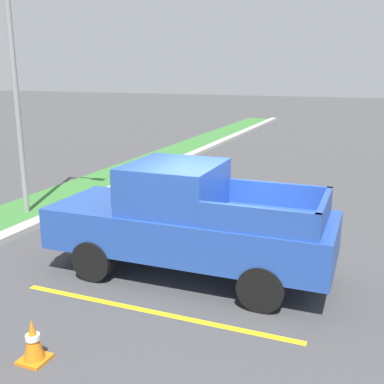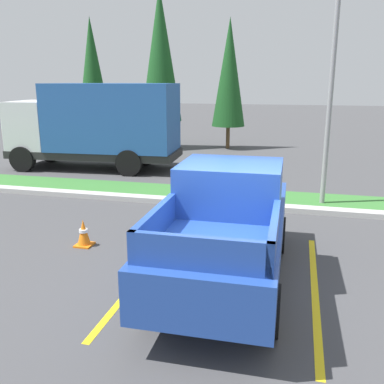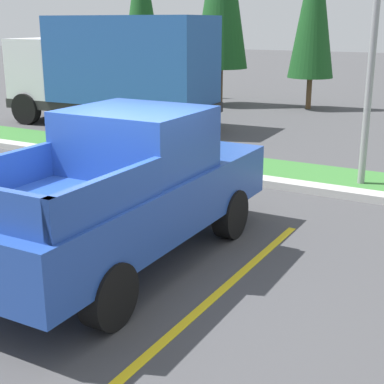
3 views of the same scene
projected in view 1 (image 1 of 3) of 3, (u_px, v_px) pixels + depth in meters
name	position (u px, v px, depth m)	size (l,w,h in m)	color
ground_plane	(214.00, 274.00, 8.84)	(120.00, 120.00, 0.00)	#424244
parking_line_near	(153.00, 312.00, 7.47)	(0.12, 4.80, 0.01)	yellow
parking_line_far	(217.00, 246.00, 10.25)	(0.12, 4.80, 0.01)	yellow
curb_strip	(6.00, 236.00, 10.63)	(56.00, 0.40, 0.15)	#B2B2AD
pickup_truck_main	(187.00, 221.00, 8.62)	(2.03, 5.25, 2.10)	black
street_light	(17.00, 51.00, 11.44)	(0.24, 1.49, 7.20)	gray
traffic_cone	(33.00, 341.00, 6.16)	(0.36, 0.36, 0.60)	orange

